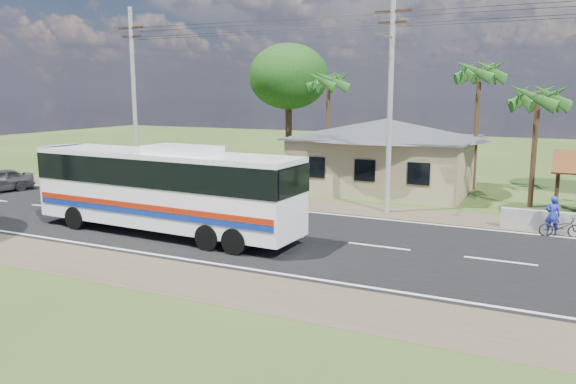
# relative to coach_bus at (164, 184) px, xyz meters

# --- Properties ---
(ground) EXTENTS (120.00, 120.00, 0.00)m
(ground) POSITION_rel_coach_bus_xyz_m (4.29, 2.00, -2.20)
(ground) COLOR #2E4518
(ground) RESTS_ON ground
(road) EXTENTS (120.00, 16.00, 0.03)m
(road) POSITION_rel_coach_bus_xyz_m (4.29, 2.00, -2.19)
(road) COLOR black
(road) RESTS_ON ground
(house) EXTENTS (12.40, 10.00, 5.00)m
(house) POSITION_rel_coach_bus_xyz_m (5.29, 14.99, 0.45)
(house) COLOR tan
(house) RESTS_ON ground
(utility_poles) EXTENTS (32.80, 2.22, 11.00)m
(utility_poles) POSITION_rel_coach_bus_xyz_m (6.96, 8.48, 3.57)
(utility_poles) COLOR #9E9E99
(utility_poles) RESTS_ON ground
(palm_near) EXTENTS (2.80, 2.80, 6.70)m
(palm_near) POSITION_rel_coach_bus_xyz_m (13.79, 13.00, 3.51)
(palm_near) COLOR #47301E
(palm_near) RESTS_ON ground
(palm_mid) EXTENTS (2.80, 2.80, 8.20)m
(palm_mid) POSITION_rel_coach_bus_xyz_m (10.29, 17.50, 4.96)
(palm_mid) COLOR #47301E
(palm_mid) RESTS_ON ground
(palm_far) EXTENTS (2.80, 2.80, 7.70)m
(palm_far) POSITION_rel_coach_bus_xyz_m (0.29, 18.00, 4.48)
(palm_far) COLOR #47301E
(palm_far) RESTS_ON ground
(tree_behind_house) EXTENTS (6.00, 6.00, 9.61)m
(tree_behind_house) POSITION_rel_coach_bus_xyz_m (-3.71, 20.00, 4.92)
(tree_behind_house) COLOR #47301E
(tree_behind_house) RESTS_ON ground
(coach_bus) EXTENTS (12.49, 3.19, 3.84)m
(coach_bus) POSITION_rel_coach_bus_xyz_m (0.00, 0.00, 0.00)
(coach_bus) COLOR white
(coach_bus) RESTS_ON ground
(motorcycle) EXTENTS (1.79, 0.96, 0.89)m
(motorcycle) POSITION_rel_coach_bus_xyz_m (15.22, 6.72, -1.75)
(motorcycle) COLOR black
(motorcycle) RESTS_ON ground
(person) EXTENTS (0.66, 0.49, 1.67)m
(person) POSITION_rel_coach_bus_xyz_m (14.89, 7.07, -1.36)
(person) COLOR #1C299C
(person) RESTS_ON ground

